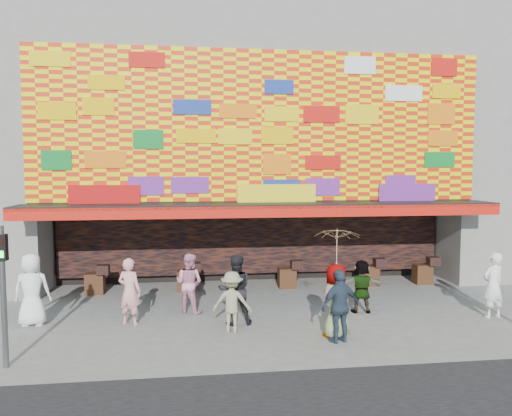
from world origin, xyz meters
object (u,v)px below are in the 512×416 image
Objects in this scene: ped_a at (32,290)px; signal_left at (3,280)px; ped_d at (232,302)px; ped_h at (493,285)px; ped_i at (189,283)px; ped_e at (340,306)px; ped_f at (362,286)px; ped_c at (235,290)px; ped_b at (129,291)px; ped_g at (336,301)px; parasol at (337,249)px.

signal_left is at bearing 97.33° from ped_a.
ped_h is (7.34, 0.27, 0.14)m from ped_d.
ped_a reaches higher than ped_i.
ped_e is 1.15× the size of ped_f.
ped_c is at bearing -16.87° from ped_h.
signal_left is 9.30m from ped_f.
ped_i is (3.82, 3.53, -0.99)m from signal_left.
ped_b is 0.98× the size of ped_g.
ped_d is 0.85× the size of ped_g.
ped_b reaches higher than ped_e.
ped_e is at bearing 4.41° from signal_left.
ped_f is at bearing 18.26° from signal_left.
ped_e is (5.18, -2.06, -0.01)m from ped_b.
ped_i is 0.88× the size of parasol.
ped_c reaches higher than ped_d.
ped_c is at bearing 24.30° from signal_left.
parasol is (0.00, 0.34, 1.32)m from ped_e.
ped_c is 0.65m from ped_d.
ped_g is at bearing 173.65° from ped_i.
ped_b is at bearing 175.36° from ped_a.
ped_b is 2.84m from ped_d.
ped_g is at bearing 145.97° from ped_c.
ped_a is 1.05× the size of ped_h.
parasol reaches higher than ped_h.
ped_f is at bearing -148.71° from ped_d.
ped_g is at bearing 0.00° from parasol.
ped_i is at bearing -59.53° from ped_e.
ped_b is 6.54m from ped_f.
ped_b is 2.83m from ped_c.
ped_h is at bearing -161.09° from ped_i.
ped_e is (7.42, 0.57, -0.97)m from signal_left.
ped_a is (-0.32, 2.89, -0.89)m from signal_left.
ped_d is (-0.14, -0.62, -0.16)m from ped_c.
ped_g is at bearing 166.75° from ped_a.
ped_i is (-8.43, 1.60, -0.06)m from ped_h.
ped_e reaches higher than ped_i.
ped_a is 1.09× the size of ped_e.
ped_f is at bearing -147.73° from ped_g.
ped_g is at bearing -110.40° from ped_e.
ped_f is 2.40m from ped_g.
ped_h reaches higher than ped_d.
ped_d is 2.99m from parasol.
ped_b is 1.16× the size of ped_f.
ped_h is at bearing -164.30° from ped_d.
ped_a reaches higher than ped_f.
ped_i is (-1.23, 1.26, -0.07)m from ped_c.
ped_d is (4.91, 1.66, -1.08)m from signal_left.
ped_f is (6.53, 0.26, -0.13)m from ped_b.
ped_a is 12.60m from ped_h.
ped_e is (7.73, -2.31, -0.08)m from ped_a.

